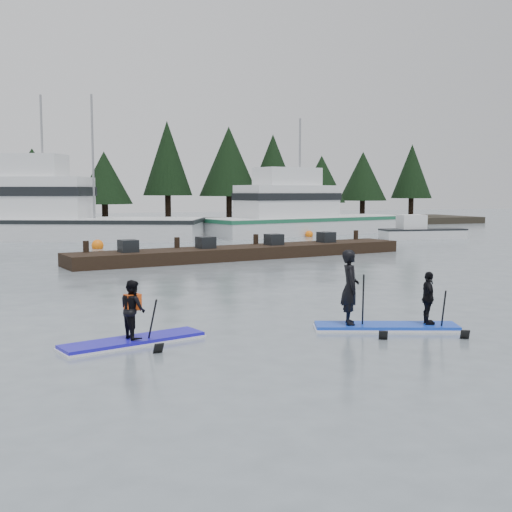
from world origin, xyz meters
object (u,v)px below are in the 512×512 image
object	(u,v)px
fishing_boat_medium	(303,225)
paddleboard_duo	(381,301)
paddleboard_solo	(133,322)
floating_dock	(246,252)
fishing_boat_large	(50,227)

from	to	relation	value
fishing_boat_medium	paddleboard_duo	bearing A→B (deg)	-125.17
paddleboard_solo	floating_dock	bearing A→B (deg)	46.70
fishing_boat_medium	paddleboard_duo	xyz separation A→B (m)	(-11.52, -29.53, -0.04)
paddleboard_solo	paddleboard_duo	bearing A→B (deg)	-21.72
paddleboard_solo	paddleboard_duo	world-z (taller)	paddleboard_duo
floating_dock	paddleboard_solo	world-z (taller)	paddleboard_solo
fishing_boat_medium	paddleboard_solo	world-z (taller)	fishing_boat_medium
paddleboard_duo	fishing_boat_medium	bearing A→B (deg)	89.46
fishing_boat_medium	floating_dock	bearing A→B (deg)	-136.88
fishing_boat_large	paddleboard_duo	distance (m)	31.27
floating_dock	paddleboard_duo	world-z (taller)	paddleboard_duo
fishing_boat_large	floating_dock	distance (m)	17.42
fishing_boat_large	paddleboard_solo	world-z (taller)	fishing_boat_large
paddleboard_duo	paddleboard_solo	bearing A→B (deg)	-164.67
paddleboard_solo	paddleboard_duo	distance (m)	5.32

